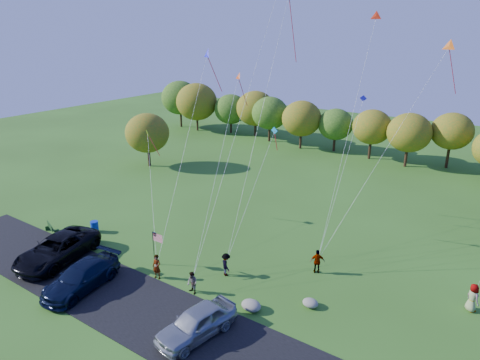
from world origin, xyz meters
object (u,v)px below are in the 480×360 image
at_px(minivan_silver, 197,323).
at_px(flyer_a, 157,267).
at_px(flyer_e, 473,298).
at_px(minivan_navy, 81,277).
at_px(flyer_d, 317,261).
at_px(minivan_dark, 57,249).
at_px(park_bench, 51,227).
at_px(trash_barrel, 95,227).
at_px(flyer_c, 226,265).
at_px(flyer_b, 192,283).

relative_size(minivan_silver, flyer_a, 2.80).
height_order(minivan_silver, flyer_e, flyer_e).
height_order(minivan_navy, flyer_d, flyer_d).
relative_size(minivan_dark, flyer_a, 3.78).
relative_size(park_bench, trash_barrel, 1.57).
distance_m(minivan_dark, flyer_d, 19.80).
bearing_deg(park_bench, trash_barrel, 55.20).
relative_size(minivan_navy, flyer_e, 3.14).
bearing_deg(minivan_silver, flyer_d, 84.97).
bearing_deg(flyer_a, flyer_c, 29.17).
height_order(flyer_c, flyer_d, flyer_d).
distance_m(minivan_silver, park_bench, 19.61).
bearing_deg(minivan_dark, flyer_c, 13.20).
bearing_deg(trash_barrel, minivan_silver, -18.50).
xyz_separation_m(flyer_a, flyer_d, (9.19, 7.17, 0.00)).
distance_m(minivan_silver, flyer_c, 6.77).
bearing_deg(flyer_b, flyer_e, 44.57).
bearing_deg(park_bench, minivan_dark, -8.40).
bearing_deg(minivan_navy, minivan_dark, 156.86).
distance_m(flyer_c, park_bench, 17.15).
bearing_deg(minivan_dark, flyer_a, 5.41).
bearing_deg(minivan_silver, flyer_e, 52.72).
relative_size(minivan_dark, flyer_d, 3.78).
distance_m(flyer_b, flyer_d, 9.28).
xyz_separation_m(minivan_silver, park_bench, (-19.35, 3.18, -0.46)).
bearing_deg(trash_barrel, flyer_e, 12.22).
distance_m(flyer_b, flyer_c, 3.17).
xyz_separation_m(minivan_dark, flyer_c, (11.90, 5.70, -0.16)).
bearing_deg(flyer_c, flyer_a, 75.30).
height_order(flyer_a, trash_barrel, flyer_a).
height_order(flyer_b, flyer_d, flyer_d).
xyz_separation_m(minivan_dark, minivan_silver, (14.39, -0.59, -0.09)).
distance_m(park_bench, trash_barrel, 3.83).
distance_m(minivan_navy, flyer_e, 25.75).
relative_size(flyer_d, flyer_e, 0.97).
bearing_deg(minivan_dark, minivan_silver, -14.76).
bearing_deg(flyer_b, minivan_navy, -133.27).
bearing_deg(flyer_e, flyer_a, 68.97).
xyz_separation_m(minivan_dark, trash_barrel, (-1.86, 4.85, -0.53)).
xyz_separation_m(flyer_b, flyer_e, (15.90, 8.56, 0.16)).
bearing_deg(flyer_b, flyer_d, 66.90).
height_order(minivan_navy, flyer_c, minivan_navy).
distance_m(minivan_dark, flyer_e, 29.44).
distance_m(flyer_e, park_bench, 33.33).
height_order(flyer_e, park_bench, flyer_e).
height_order(flyer_a, flyer_c, flyer_a).
xyz_separation_m(flyer_c, flyer_e, (15.35, 5.44, 0.08)).
height_order(minivan_silver, flyer_a, flyer_a).
relative_size(minivan_navy, trash_barrel, 5.97).
distance_m(minivan_navy, trash_barrel, 9.02).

